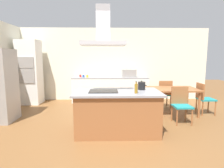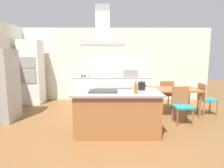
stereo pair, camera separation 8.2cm
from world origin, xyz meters
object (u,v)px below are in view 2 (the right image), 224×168
(countertop_microwave, at_px, (130,73))
(chair_facing_island, at_px, (182,103))
(olive_oil_bottle, at_px, (136,88))
(coffee_mug_blue, at_px, (85,76))
(cooktop, at_px, (103,91))
(dining_table, at_px, (173,91))
(coffee_mug_red, at_px, (82,76))
(wall_oven_stack, at_px, (32,72))
(range_hood, at_px, (103,33))
(chair_at_right_end, at_px, (205,97))
(chair_facing_back_wall, at_px, (166,93))
(tea_kettle, at_px, (142,86))
(coffee_mug_yellow, at_px, (89,76))

(countertop_microwave, relative_size, chair_facing_island, 0.56)
(olive_oil_bottle, distance_m, chair_facing_island, 1.57)
(olive_oil_bottle, bearing_deg, coffee_mug_blue, 115.00)
(cooktop, bearing_deg, dining_table, 33.33)
(coffee_mug_red, distance_m, wall_oven_stack, 1.74)
(chair_facing_island, height_order, range_hood, range_hood)
(chair_facing_island, bearing_deg, cooktop, -162.90)
(coffee_mug_red, height_order, chair_at_right_end, coffee_mug_red)
(chair_at_right_end, bearing_deg, chair_facing_back_wall, 143.99)
(wall_oven_stack, bearing_deg, tea_kettle, -35.47)
(coffee_mug_red, height_order, range_hood, range_hood)
(coffee_mug_blue, bearing_deg, cooktop, -74.63)
(tea_kettle, xyz_separation_m, olive_oil_bottle, (-0.19, -0.41, 0.01))
(coffee_mug_blue, bearing_deg, chair_facing_back_wall, -19.34)
(wall_oven_stack, height_order, range_hood, range_hood)
(countertop_microwave, relative_size, coffee_mug_blue, 5.56)
(olive_oil_bottle, xyz_separation_m, chair_facing_back_wall, (1.25, 2.14, -0.49))
(coffee_mug_red, distance_m, chair_facing_island, 3.69)
(range_hood, bearing_deg, countertop_microwave, 73.13)
(coffee_mug_blue, height_order, chair_facing_island, coffee_mug_blue)
(tea_kettle, relative_size, olive_oil_bottle, 0.88)
(olive_oil_bottle, bearing_deg, cooktop, 160.86)
(coffee_mug_red, relative_size, wall_oven_stack, 0.04)
(countertop_microwave, relative_size, chair_facing_back_wall, 0.56)
(tea_kettle, bearing_deg, chair_facing_back_wall, 58.44)
(cooktop, distance_m, chair_facing_island, 2.03)
(coffee_mug_blue, bearing_deg, olive_oil_bottle, -65.00)
(countertop_microwave, distance_m, chair_facing_back_wall, 1.51)
(olive_oil_bottle, height_order, chair_facing_island, olive_oil_bottle)
(coffee_mug_yellow, bearing_deg, dining_table, -31.46)
(wall_oven_stack, height_order, chair_at_right_end, wall_oven_stack)
(range_hood, bearing_deg, chair_facing_back_wall, 45.21)
(cooktop, bearing_deg, coffee_mug_blue, 105.37)
(dining_table, bearing_deg, range_hood, -146.67)
(cooktop, bearing_deg, chair_at_right_end, 23.94)
(cooktop, height_order, chair_at_right_end, cooktop)
(olive_oil_bottle, bearing_deg, countertop_microwave, 85.93)
(countertop_microwave, distance_m, chair_at_right_end, 2.59)
(olive_oil_bottle, distance_m, chair_facing_back_wall, 2.53)
(chair_facing_island, bearing_deg, coffee_mug_red, 140.03)
(tea_kettle, bearing_deg, coffee_mug_blue, 121.33)
(tea_kettle, relative_size, range_hood, 0.23)
(olive_oil_bottle, bearing_deg, coffee_mug_yellow, 113.06)
(coffee_mug_blue, height_order, coffee_mug_yellow, same)
(chair_facing_back_wall, bearing_deg, cooktop, -134.79)
(olive_oil_bottle, relative_size, range_hood, 0.27)
(coffee_mug_blue, bearing_deg, coffee_mug_red, 146.52)
(olive_oil_bottle, bearing_deg, range_hood, 160.86)
(cooktop, relative_size, olive_oil_bottle, 2.51)
(tea_kettle, height_order, coffee_mug_blue, tea_kettle)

